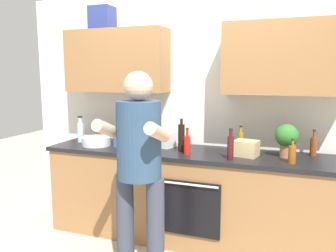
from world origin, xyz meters
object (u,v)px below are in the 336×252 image
(bottle_soda, at_px, (145,137))
(bottle_vinegar, at_px, (313,146))
(potted_herb, at_px, (286,137))
(knife_block, at_px, (124,132))
(bottle_hotsauce, at_px, (187,144))
(mixing_bowl, at_px, (96,141))
(bottle_syrup, at_px, (292,154))
(grocery_bag_bread, at_px, (246,148))
(grocery_bag_produce, at_px, (165,140))
(cup_tea, at_px, (116,142))
(bottle_soy, at_px, (181,137))
(person_standing, at_px, (139,161))
(bottle_water, at_px, (81,131))
(bottle_oil, at_px, (241,140))
(bottle_wine, at_px, (230,147))

(bottle_soda, bearing_deg, bottle_vinegar, 13.45)
(bottle_soda, height_order, potted_herb, bottle_soda)
(knife_block, bearing_deg, potted_herb, -3.29)
(bottle_hotsauce, distance_m, mixing_bowl, 1.01)
(bottle_syrup, xyz_separation_m, knife_block, (-1.71, 0.30, 0.04))
(bottle_soda, relative_size, knife_block, 1.16)
(bottle_vinegar, height_order, mixing_bowl, bottle_vinegar)
(knife_block, xyz_separation_m, grocery_bag_bread, (1.32, -0.17, -0.04))
(bottle_soda, bearing_deg, grocery_bag_produce, 67.11)
(cup_tea, relative_size, knife_block, 0.35)
(bottle_soy, distance_m, mixing_bowl, 0.92)
(bottle_syrup, xyz_separation_m, bottle_vinegar, (0.18, 0.35, 0.01))
(bottle_soy, distance_m, knife_block, 0.74)
(mixing_bowl, relative_size, grocery_bag_bread, 1.45)
(person_standing, relative_size, bottle_syrup, 7.98)
(bottle_water, bearing_deg, bottle_syrup, -4.72)
(bottle_soy, distance_m, bottle_soda, 0.35)
(bottle_water, distance_m, potted_herb, 2.13)
(person_standing, height_order, mixing_bowl, person_standing)
(grocery_bag_bread, bearing_deg, bottle_hotsauce, -166.77)
(bottle_hotsauce, distance_m, bottle_soda, 0.42)
(bottle_oil, distance_m, knife_block, 1.24)
(potted_herb, bearing_deg, bottle_hotsauce, -167.19)
(bottle_oil, xyz_separation_m, bottle_water, (-1.71, -0.18, 0.02))
(bottle_wine, height_order, grocery_bag_produce, bottle_wine)
(bottle_soy, bearing_deg, bottle_oil, 24.74)
(bottle_vinegar, bearing_deg, bottle_hotsauce, -162.96)
(bottle_hotsauce, height_order, grocery_bag_bread, bottle_hotsauce)
(bottle_soda, bearing_deg, grocery_bag_bread, 8.98)
(bottle_syrup, height_order, mixing_bowl, bottle_syrup)
(bottle_water, xyz_separation_m, knife_block, (0.47, 0.12, -0.00))
(mixing_bowl, bearing_deg, cup_tea, 4.83)
(bottle_water, distance_m, grocery_bag_bread, 1.79)
(bottle_vinegar, bearing_deg, bottle_soda, -166.55)
(person_standing, xyz_separation_m, bottle_soda, (-0.22, 0.62, 0.07))
(grocery_bag_produce, bearing_deg, bottle_soda, -112.89)
(bottle_syrup, distance_m, cup_tea, 1.69)
(bottle_wine, height_order, grocery_bag_bread, bottle_wine)
(grocery_bag_bread, bearing_deg, bottle_syrup, -19.19)
(bottle_oil, xyz_separation_m, bottle_wine, (-0.03, -0.40, 0.02))
(bottle_wine, relative_size, bottle_vinegar, 1.14)
(potted_herb, bearing_deg, bottle_soy, -174.29)
(bottle_water, bearing_deg, knife_block, 14.71)
(person_standing, xyz_separation_m, bottle_syrup, (1.10, 0.63, 0.00))
(bottle_wine, relative_size, mixing_bowl, 0.93)
(grocery_bag_bread, bearing_deg, grocery_bag_produce, 171.92)
(bottle_syrup, distance_m, potted_herb, 0.24)
(bottle_syrup, height_order, grocery_bag_produce, bottle_syrup)
(bottle_soda, distance_m, mixing_bowl, 0.61)
(bottle_syrup, relative_size, bottle_water, 0.72)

